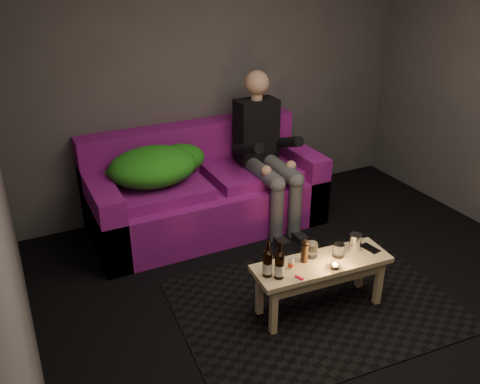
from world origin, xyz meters
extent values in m
plane|color=black|center=(0.00, 0.00, 0.00)|extent=(4.50, 4.50, 0.00)
plane|color=#4A474A|center=(0.00, 2.25, 1.30)|extent=(4.00, 0.00, 4.00)
plane|color=#4A474A|center=(-2.00, 0.00, 1.30)|extent=(0.00, 4.50, 4.50)
cube|color=black|center=(-0.12, 0.32, 0.00)|extent=(2.07, 1.57, 0.01)
cube|color=#720F77|center=(-0.36, 1.77, 0.22)|extent=(2.10, 0.94, 0.44)
cube|color=#720F77|center=(-0.36, 2.13, 0.67)|extent=(2.10, 0.23, 0.46)
cube|color=#720F77|center=(-1.31, 1.77, 0.33)|extent=(0.21, 0.94, 0.65)
cube|color=#720F77|center=(0.58, 1.77, 0.33)|extent=(0.21, 0.94, 0.65)
cube|color=#720F77|center=(-0.80, 1.72, 0.48)|extent=(0.79, 0.63, 0.10)
cube|color=#720F77|center=(0.08, 1.72, 0.48)|extent=(0.79, 0.63, 0.10)
ellipsoid|color=#207715|center=(-0.84, 1.77, 0.69)|extent=(0.76, 0.59, 0.31)
ellipsoid|color=#207715|center=(-0.55, 1.92, 0.66)|extent=(0.46, 0.38, 0.25)
ellipsoid|color=#207715|center=(-1.07, 1.90, 0.62)|extent=(0.34, 0.27, 0.17)
cube|color=black|center=(0.18, 1.82, 0.85)|extent=(0.38, 0.23, 0.58)
sphere|color=tan|center=(0.18, 1.82, 1.29)|extent=(0.22, 0.22, 0.22)
cylinder|color=#54585F|center=(0.09, 1.50, 0.56)|extent=(0.15, 0.52, 0.15)
cylinder|color=#54585F|center=(0.28, 1.50, 0.56)|extent=(0.15, 0.52, 0.15)
cylinder|color=#54585F|center=(0.09, 1.25, 0.27)|extent=(0.12, 0.12, 0.54)
cylinder|color=#54585F|center=(0.28, 1.25, 0.27)|extent=(0.12, 0.12, 0.54)
cube|color=black|center=(0.09, 1.18, 0.03)|extent=(0.09, 0.23, 0.06)
cube|color=black|center=(0.28, 1.18, 0.03)|extent=(0.09, 0.23, 0.06)
cube|color=tan|center=(-0.12, 0.27, 0.39)|extent=(1.01, 0.38, 0.04)
cube|color=tan|center=(-0.12, 0.27, 0.32)|extent=(0.88, 0.30, 0.09)
cube|color=tan|center=(-0.55, 0.19, 0.18)|extent=(0.05, 0.05, 0.37)
cube|color=tan|center=(-0.53, 0.41, 0.18)|extent=(0.05, 0.05, 0.37)
cube|color=tan|center=(0.30, 0.13, 0.18)|extent=(0.05, 0.05, 0.37)
cube|color=tan|center=(0.31, 0.36, 0.18)|extent=(0.05, 0.05, 0.37)
cylinder|color=black|center=(-0.54, 0.30, 0.49)|extent=(0.06, 0.06, 0.18)
cylinder|color=white|center=(-0.54, 0.30, 0.47)|extent=(0.07, 0.07, 0.08)
cone|color=black|center=(-0.54, 0.30, 0.60)|extent=(0.06, 0.06, 0.03)
cylinder|color=black|center=(-0.54, 0.30, 0.63)|extent=(0.02, 0.02, 0.08)
cylinder|color=black|center=(-0.48, 0.24, 0.50)|extent=(0.06, 0.06, 0.18)
cylinder|color=white|center=(-0.48, 0.24, 0.47)|extent=(0.07, 0.07, 0.08)
cone|color=black|center=(-0.48, 0.24, 0.60)|extent=(0.06, 0.06, 0.03)
cylinder|color=black|center=(-0.48, 0.24, 0.63)|extent=(0.02, 0.02, 0.09)
cylinder|color=silver|center=(-0.35, 0.30, 0.45)|extent=(0.05, 0.05, 0.09)
cylinder|color=black|center=(-0.23, 0.33, 0.47)|extent=(0.06, 0.06, 0.13)
cylinder|color=white|center=(-0.15, 0.36, 0.46)|extent=(0.10, 0.10, 0.11)
cylinder|color=white|center=(-0.09, 0.16, 0.43)|extent=(0.06, 0.06, 0.04)
sphere|color=orange|center=(-0.09, 0.16, 0.44)|extent=(0.02, 0.02, 0.02)
cylinder|color=white|center=(0.02, 0.28, 0.45)|extent=(0.10, 0.10, 0.10)
cylinder|color=silver|center=(0.19, 0.30, 0.47)|extent=(0.10, 0.10, 0.12)
cube|color=black|center=(0.29, 0.26, 0.41)|extent=(0.09, 0.15, 0.01)
cube|color=red|center=(-0.37, 0.17, 0.41)|extent=(0.04, 0.07, 0.01)
camera|label=1|loc=(-1.95, -2.14, 2.36)|focal=38.00mm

